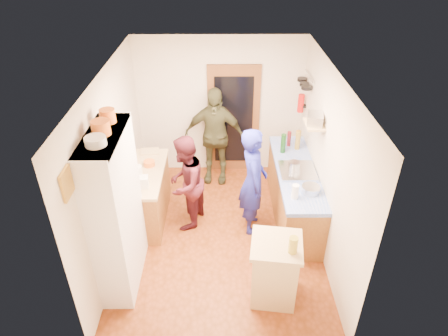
{
  "coord_description": "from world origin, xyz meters",
  "views": [
    {
      "loc": [
        0.03,
        -4.75,
        4.25
      ],
      "look_at": [
        0.06,
        0.15,
        1.15
      ],
      "focal_mm": 32.0,
      "sensor_mm": 36.0,
      "label": 1
    }
  ],
  "objects_px": {
    "person_hob": "(255,182)",
    "right_counter_base": "(294,194)",
    "hutch_body": "(116,212)",
    "person_back": "(215,136)",
    "person_left": "(188,182)",
    "island_base": "(274,271)"
  },
  "relations": [
    {
      "from": "person_hob",
      "to": "person_left",
      "type": "bearing_deg",
      "value": 79.63
    },
    {
      "from": "island_base",
      "to": "person_back",
      "type": "bearing_deg",
      "value": 105.77
    },
    {
      "from": "right_counter_base",
      "to": "island_base",
      "type": "distance_m",
      "value": 1.75
    },
    {
      "from": "person_back",
      "to": "person_left",
      "type": "bearing_deg",
      "value": -101.01
    },
    {
      "from": "hutch_body",
      "to": "person_hob",
      "type": "distance_m",
      "value": 2.09
    },
    {
      "from": "person_hob",
      "to": "person_left",
      "type": "relative_size",
      "value": 1.12
    },
    {
      "from": "hutch_body",
      "to": "person_back",
      "type": "height_order",
      "value": "hutch_body"
    },
    {
      "from": "right_counter_base",
      "to": "person_left",
      "type": "height_order",
      "value": "person_left"
    },
    {
      "from": "right_counter_base",
      "to": "person_left",
      "type": "distance_m",
      "value": 1.74
    },
    {
      "from": "island_base",
      "to": "person_left",
      "type": "distance_m",
      "value": 1.95
    },
    {
      "from": "island_base",
      "to": "person_hob",
      "type": "bearing_deg",
      "value": 96.68
    },
    {
      "from": "person_hob",
      "to": "right_counter_base",
      "type": "bearing_deg",
      "value": -67.3
    },
    {
      "from": "hutch_body",
      "to": "person_hob",
      "type": "xyz_separation_m",
      "value": [
        1.83,
        0.98,
        -0.23
      ]
    },
    {
      "from": "hutch_body",
      "to": "person_left",
      "type": "xyz_separation_m",
      "value": [
        0.81,
        1.12,
        -0.32
      ]
    },
    {
      "from": "right_counter_base",
      "to": "person_hob",
      "type": "xyz_separation_m",
      "value": [
        -0.67,
        -0.32,
        0.45
      ]
    },
    {
      "from": "hutch_body",
      "to": "person_back",
      "type": "distance_m",
      "value": 2.69
    },
    {
      "from": "person_left",
      "to": "person_back",
      "type": "relative_size",
      "value": 0.85
    },
    {
      "from": "person_left",
      "to": "island_base",
      "type": "bearing_deg",
      "value": 55.37
    },
    {
      "from": "island_base",
      "to": "person_left",
      "type": "height_order",
      "value": "person_left"
    },
    {
      "from": "person_back",
      "to": "hutch_body",
      "type": "bearing_deg",
      "value": -110.2
    },
    {
      "from": "person_hob",
      "to": "person_left",
      "type": "height_order",
      "value": "person_hob"
    },
    {
      "from": "person_left",
      "to": "person_back",
      "type": "bearing_deg",
      "value": 179.49
    }
  ]
}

